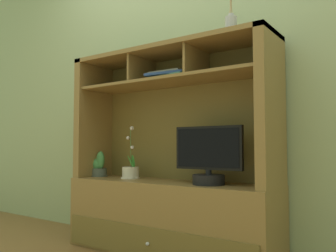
{
  "coord_description": "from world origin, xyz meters",
  "views": [
    {
      "loc": [
        1.36,
        -1.95,
        0.72
      ],
      "look_at": [
        0.0,
        0.0,
        0.86
      ],
      "focal_mm": 37.65,
      "sensor_mm": 36.0,
      "label": 1
    }
  ],
  "objects_px": {
    "magazine_stack_left": "(169,76)",
    "diffuser_bottle": "(231,26)",
    "tv_monitor": "(208,160)",
    "potted_orchid": "(131,171)",
    "potted_fern": "(99,166)",
    "media_console": "(169,189)"
  },
  "relations": [
    {
      "from": "tv_monitor",
      "to": "potted_orchid",
      "type": "distance_m",
      "value": 0.68
    },
    {
      "from": "tv_monitor",
      "to": "potted_orchid",
      "type": "xyz_separation_m",
      "value": [
        -0.67,
        0.05,
        -0.1
      ]
    },
    {
      "from": "magazine_stack_left",
      "to": "diffuser_bottle",
      "type": "distance_m",
      "value": 0.53
    },
    {
      "from": "magazine_stack_left",
      "to": "diffuser_bottle",
      "type": "height_order",
      "value": "diffuser_bottle"
    },
    {
      "from": "media_console",
      "to": "tv_monitor",
      "type": "relative_size",
      "value": 3.29
    },
    {
      "from": "potted_orchid",
      "to": "potted_fern",
      "type": "height_order",
      "value": "potted_orchid"
    },
    {
      "from": "potted_fern",
      "to": "magazine_stack_left",
      "type": "relative_size",
      "value": 0.52
    },
    {
      "from": "potted_orchid",
      "to": "magazine_stack_left",
      "type": "xyz_separation_m",
      "value": [
        0.36,
        -0.03,
        0.65
      ]
    },
    {
      "from": "media_console",
      "to": "potted_fern",
      "type": "bearing_deg",
      "value": -179.87
    },
    {
      "from": "potted_orchid",
      "to": "potted_fern",
      "type": "xyz_separation_m",
      "value": [
        -0.32,
        -0.01,
        0.03
      ]
    },
    {
      "from": "tv_monitor",
      "to": "diffuser_bottle",
      "type": "height_order",
      "value": "diffuser_bottle"
    },
    {
      "from": "media_console",
      "to": "diffuser_bottle",
      "type": "distance_m",
      "value": 1.12
    },
    {
      "from": "diffuser_bottle",
      "to": "potted_orchid",
      "type": "bearing_deg",
      "value": 177.56
    },
    {
      "from": "potted_orchid",
      "to": "potted_fern",
      "type": "relative_size",
      "value": 1.94
    },
    {
      "from": "potted_orchid",
      "to": "magazine_stack_left",
      "type": "bearing_deg",
      "value": -4.47
    },
    {
      "from": "media_console",
      "to": "magazine_stack_left",
      "type": "height_order",
      "value": "media_console"
    },
    {
      "from": "media_console",
      "to": "magazine_stack_left",
      "type": "xyz_separation_m",
      "value": [
        0.02,
        -0.02,
        0.76
      ]
    },
    {
      "from": "potted_fern",
      "to": "potted_orchid",
      "type": "bearing_deg",
      "value": 0.9
    },
    {
      "from": "tv_monitor",
      "to": "potted_orchid",
      "type": "height_order",
      "value": "potted_orchid"
    },
    {
      "from": "potted_fern",
      "to": "diffuser_bottle",
      "type": "bearing_deg",
      "value": -1.5
    },
    {
      "from": "media_console",
      "to": "potted_fern",
      "type": "relative_size",
      "value": 7.53
    },
    {
      "from": "potted_fern",
      "to": "magazine_stack_left",
      "type": "bearing_deg",
      "value": -1.95
    }
  ]
}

